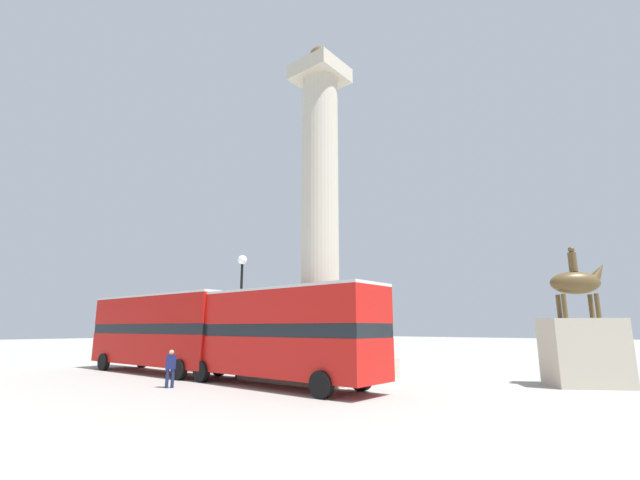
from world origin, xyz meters
TOP-DOWN VIEW (x-y plane):
  - ground_plane at (0.00, 0.00)m, footprint 200.00×200.00m
  - monument_column at (0.00, 0.00)m, footprint 5.93×5.93m
  - bus_a at (-8.97, -3.77)m, footprint 11.27×2.92m
  - bus_b at (0.35, -3.57)m, footprint 10.73×2.98m
  - equestrian_statue at (11.09, 5.03)m, footprint 3.78×3.52m
  - street_lamp at (-3.77, -2.20)m, footprint 0.51×0.51m
  - pedestrian_near_lamp at (-2.82, -6.82)m, footprint 0.38×0.44m

SIDE VIEW (x-z plane):
  - ground_plane at x=0.00m, z-range 0.00..0.00m
  - pedestrian_near_lamp at x=-2.82m, z-range 0.07..1.66m
  - equestrian_statue at x=11.09m, z-range -1.25..5.02m
  - bus_b at x=0.35m, z-range 0.23..4.50m
  - bus_a at x=-8.97m, z-range 0.23..4.65m
  - street_lamp at x=-3.77m, z-range 0.88..7.38m
  - monument_column at x=0.00m, z-range -3.14..15.86m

